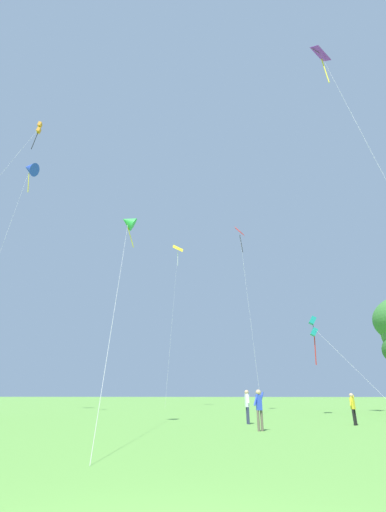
% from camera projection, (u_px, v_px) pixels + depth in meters
% --- Properties ---
extents(kite_purple_streamer, '(2.25, 8.63, 30.74)m').
position_uv_depth(kite_purple_streamer, '(325.00, 64.00, 30.28)').
color(kite_purple_streamer, purple).
rests_on(kite_purple_streamer, ground_plane).
extents(kite_yellow_diamond, '(1.41, 5.31, 22.13)m').
position_uv_depth(kite_yellow_diamond, '(178.00, 255.00, 50.60)').
color(kite_yellow_diamond, yellow).
rests_on(kite_yellow_diamond, ground_plane).
extents(kite_red_high, '(1.21, 5.06, 18.30)m').
position_uv_depth(kite_red_high, '(241.00, 240.00, 36.58)').
color(kite_red_high, red).
rests_on(kite_red_high, ground_plane).
extents(kite_blue_delta, '(2.67, 7.31, 25.39)m').
position_uv_depth(kite_blue_delta, '(30.00, 169.00, 37.97)').
color(kite_blue_delta, blue).
rests_on(kite_blue_delta, ground_plane).
extents(kite_orange_box, '(0.85, 11.37, 25.99)m').
position_uv_depth(kite_orange_box, '(37.00, 130.00, 33.11)').
color(kite_orange_box, orange).
rests_on(kite_orange_box, ground_plane).
extents(kite_teal_box, '(2.00, 10.52, 7.64)m').
position_uv_depth(kite_teal_box, '(314.00, 328.00, 29.12)').
color(kite_teal_box, teal).
rests_on(kite_teal_box, ground_plane).
extents(kite_green_small, '(3.03, 10.26, 11.73)m').
position_uv_depth(kite_green_small, '(128.00, 222.00, 20.96)').
color(kite_green_small, green).
rests_on(kite_green_small, ground_plane).
extents(person_with_spool, '(0.24, 0.55, 1.69)m').
position_uv_depth(person_with_spool, '(247.00, 403.00, 18.77)').
color(person_with_spool, '#2D3351').
rests_on(person_with_spool, ground_plane).
extents(person_near_tree, '(0.52, 0.30, 1.67)m').
position_uv_depth(person_near_tree, '(259.00, 406.00, 15.28)').
color(person_near_tree, '#665B4C').
rests_on(person_near_tree, ground_plane).
extents(person_foreground_watcher, '(0.41, 0.39, 1.53)m').
position_uv_depth(person_foreground_watcher, '(353.00, 406.00, 18.00)').
color(person_foreground_watcher, black).
rests_on(person_foreground_watcher, ground_plane).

